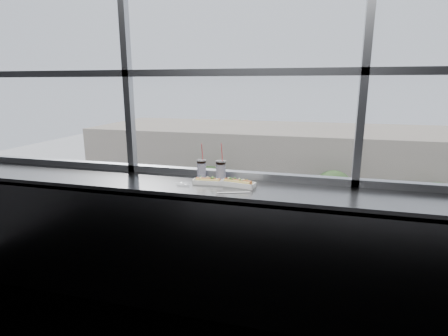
% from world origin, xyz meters
% --- Properties ---
extents(wall_back_lower, '(6.00, 0.00, 6.00)m').
position_xyz_m(wall_back_lower, '(0.00, 1.50, 0.55)').
color(wall_back_lower, black).
rests_on(wall_back_lower, ground).
extents(window_glass, '(6.00, 0.00, 6.00)m').
position_xyz_m(window_glass, '(0.00, 1.52, 2.30)').
color(window_glass, silver).
rests_on(window_glass, ground).
extents(window_mullions, '(6.00, 0.08, 2.40)m').
position_xyz_m(window_mullions, '(0.00, 1.50, 2.30)').
color(window_mullions, gray).
rests_on(window_mullions, ground).
extents(counter, '(6.00, 0.55, 0.06)m').
position_xyz_m(counter, '(0.00, 1.23, 1.07)').
color(counter, slate).
rests_on(counter, ground).
extents(counter_fascia, '(6.00, 0.04, 1.04)m').
position_xyz_m(counter_fascia, '(0.00, 0.97, 0.55)').
color(counter_fascia, slate).
rests_on(counter_fascia, ground).
extents(hotdog_tray_left, '(0.26, 0.10, 0.06)m').
position_xyz_m(hotdog_tray_left, '(-0.17, 1.24, 1.13)').
color(hotdog_tray_left, white).
rests_on(hotdog_tray_left, counter).
extents(hotdog_tray_right, '(0.30, 0.14, 0.07)m').
position_xyz_m(hotdog_tray_right, '(0.09, 1.24, 1.13)').
color(hotdog_tray_right, white).
rests_on(hotdog_tray_right, counter).
extents(soda_cup_left, '(0.09, 0.09, 0.31)m').
position_xyz_m(soda_cup_left, '(-0.28, 1.41, 1.19)').
color(soda_cup_left, white).
rests_on(soda_cup_left, counter).
extents(soda_cup_right, '(0.09, 0.09, 0.33)m').
position_xyz_m(soda_cup_right, '(-0.10, 1.38, 1.20)').
color(soda_cup_right, white).
rests_on(soda_cup_right, counter).
extents(loose_straw, '(0.24, 0.09, 0.01)m').
position_xyz_m(loose_straw, '(0.09, 1.06, 1.10)').
color(loose_straw, white).
rests_on(loose_straw, counter).
extents(wrapper, '(0.11, 0.08, 0.03)m').
position_xyz_m(wrapper, '(-0.36, 1.16, 1.11)').
color(wrapper, silver).
rests_on(wrapper, counter).
extents(plaza_ground, '(120.00, 120.00, 0.00)m').
position_xyz_m(plaza_ground, '(0.00, 45.00, -11.00)').
color(plaza_ground, silver).
rests_on(plaza_ground, ground).
extents(street_asphalt, '(80.00, 10.00, 0.06)m').
position_xyz_m(street_asphalt, '(0.00, 21.50, -10.97)').
color(street_asphalt, black).
rests_on(street_asphalt, plaza_ground).
extents(far_sidewalk, '(80.00, 6.00, 0.04)m').
position_xyz_m(far_sidewalk, '(0.00, 29.50, -10.98)').
color(far_sidewalk, silver).
rests_on(far_sidewalk, plaza_ground).
extents(far_building, '(50.00, 14.00, 8.00)m').
position_xyz_m(far_building, '(0.00, 39.50, -7.00)').
color(far_building, '#9F917F').
rests_on(far_building, plaza_ground).
extents(car_near_a, '(2.73, 5.82, 1.89)m').
position_xyz_m(car_near_a, '(-12.44, 17.50, -9.99)').
color(car_near_a, '#BABCBF').
rests_on(car_near_a, street_asphalt).
extents(car_near_b, '(3.15, 6.74, 2.19)m').
position_xyz_m(car_near_b, '(-6.51, 17.50, -9.84)').
color(car_near_b, black).
rests_on(car_near_b, street_asphalt).
extents(car_near_c, '(3.33, 6.79, 2.19)m').
position_xyz_m(car_near_c, '(0.59, 17.50, -9.85)').
color(car_near_c, maroon).
rests_on(car_near_c, street_asphalt).
extents(car_far_a, '(2.73, 5.73, 1.86)m').
position_xyz_m(car_far_a, '(-11.64, 25.50, -10.01)').
color(car_far_a, black).
rests_on(car_far_a, street_asphalt).
extents(car_far_b, '(2.54, 5.97, 1.98)m').
position_xyz_m(car_far_b, '(3.47, 25.50, -9.95)').
color(car_far_b, '#5D1F09').
rests_on(car_far_b, street_asphalt).
extents(pedestrian_d, '(0.99, 0.74, 2.22)m').
position_xyz_m(pedestrian_d, '(7.00, 29.25, -9.85)').
color(pedestrian_d, '#66605B').
rests_on(pedestrian_d, far_sidewalk).
extents(pedestrian_b, '(0.65, 0.86, 1.94)m').
position_xyz_m(pedestrian_b, '(0.96, 29.54, -9.99)').
color(pedestrian_b, '#66605B').
rests_on(pedestrian_b, far_sidewalk).
extents(pedestrian_c, '(0.76, 1.01, 2.27)m').
position_xyz_m(pedestrian_c, '(4.61, 29.06, -9.83)').
color(pedestrian_c, '#66605B').
rests_on(pedestrian_c, far_sidewalk).
extents(pedestrian_a, '(0.63, 0.84, 1.88)m').
position_xyz_m(pedestrian_a, '(-4.92, 30.28, -10.02)').
color(pedestrian_a, '#66605B').
rests_on(pedestrian_a, far_sidewalk).
extents(tree_left, '(3.39, 3.39, 5.30)m').
position_xyz_m(tree_left, '(-9.02, 29.50, -7.40)').
color(tree_left, '#47382B').
rests_on(tree_left, far_sidewalk).
extents(tree_center, '(3.58, 3.58, 5.59)m').
position_xyz_m(tree_center, '(2.36, 29.50, -7.21)').
color(tree_center, '#47382B').
rests_on(tree_center, far_sidewalk).
extents(tree_right, '(3.27, 3.27, 5.11)m').
position_xyz_m(tree_right, '(10.53, 29.50, -7.54)').
color(tree_right, '#47382B').
rests_on(tree_right, far_sidewalk).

